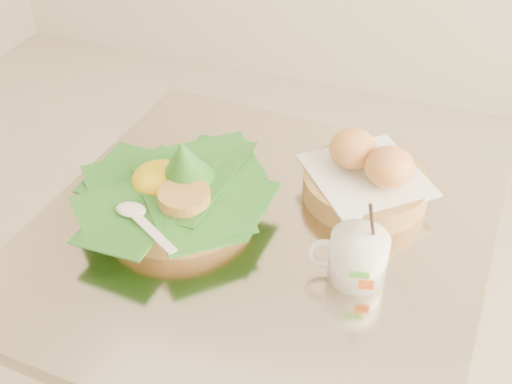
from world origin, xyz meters
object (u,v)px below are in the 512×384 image
(coffee_mug, at_px, (357,256))
(bread_basket, at_px, (367,177))
(cafe_table, at_px, (258,323))
(rice_basket, at_px, (177,189))

(coffee_mug, bearing_deg, bread_basket, 98.89)
(cafe_table, height_order, bread_basket, bread_basket)
(bread_basket, distance_m, coffee_mug, 0.19)
(cafe_table, distance_m, rice_basket, 0.30)
(coffee_mug, bearing_deg, rice_basket, 171.75)
(cafe_table, xyz_separation_m, rice_basket, (-0.14, 0.01, 0.26))
(cafe_table, height_order, coffee_mug, coffee_mug)
(rice_basket, height_order, bread_basket, rice_basket)
(cafe_table, distance_m, bread_basket, 0.33)
(bread_basket, bearing_deg, coffee_mug, -81.11)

